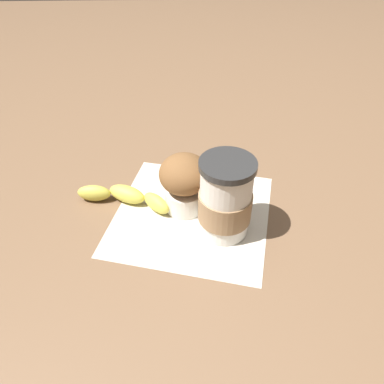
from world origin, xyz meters
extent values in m
plane|color=brown|center=(0.00, 0.00, 0.00)|extent=(3.00, 3.00, 0.00)
cube|color=beige|center=(0.00, 0.00, 0.00)|extent=(0.31, 0.31, 0.00)
cylinder|color=silver|center=(-0.05, 0.04, 0.06)|extent=(0.08, 0.08, 0.12)
cylinder|color=#2D2D2D|center=(-0.05, 0.04, 0.13)|extent=(0.08, 0.08, 0.01)
cylinder|color=#997551|center=(-0.05, 0.04, 0.05)|extent=(0.08, 0.08, 0.05)
cylinder|color=white|center=(0.01, -0.02, 0.02)|extent=(0.07, 0.07, 0.04)
ellipsoid|color=brown|center=(0.01, -0.02, 0.07)|extent=(0.08, 0.08, 0.07)
ellipsoid|color=#D6CC4C|center=(0.06, -0.01, 0.02)|extent=(0.06, 0.06, 0.03)
ellipsoid|color=#D6CC4C|center=(0.11, -0.04, 0.02)|extent=(0.08, 0.06, 0.03)
ellipsoid|color=#D6CC4C|center=(0.17, -0.04, 0.02)|extent=(0.06, 0.03, 0.03)
camera|label=1|loc=(0.02, 0.47, 0.44)|focal=35.00mm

